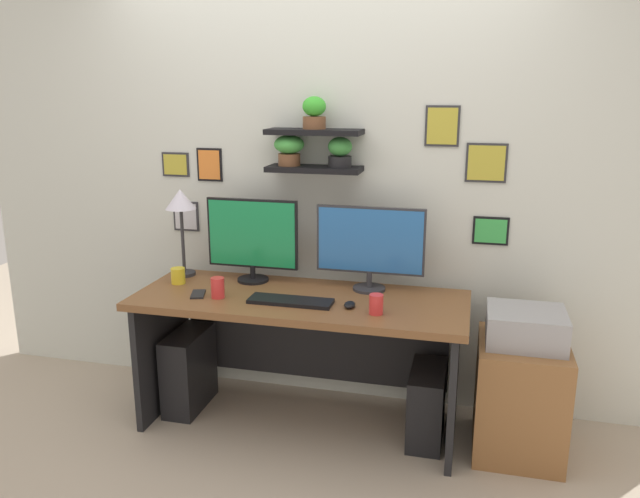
{
  "coord_description": "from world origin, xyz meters",
  "views": [
    {
      "loc": [
        0.87,
        -3.02,
        1.83
      ],
      "look_at": [
        0.1,
        0.05,
        1.01
      ],
      "focal_mm": 34.83,
      "sensor_mm": 36.0,
      "label": 1
    }
  ],
  "objects_px": {
    "monitor_right": "(370,245)",
    "desk_lamp": "(181,207)",
    "printer": "(526,327)",
    "computer_tower_right": "(427,404)",
    "coffee_mug": "(178,276)",
    "computer_tower_left": "(189,370)",
    "computer_mouse": "(350,305)",
    "drawer_cabinet": "(519,397)",
    "keyboard": "(291,301)",
    "water_cup": "(218,288)",
    "pen_cup": "(376,304)",
    "cell_phone": "(198,294)",
    "monitor_left": "(252,238)",
    "desk": "(303,329)"
  },
  "relations": [
    {
      "from": "monitor_right",
      "to": "desk_lamp",
      "type": "xyz_separation_m",
      "value": [
        -1.12,
        0.0,
        0.16
      ]
    },
    {
      "from": "desk_lamp",
      "to": "pen_cup",
      "type": "height_order",
      "value": "desk_lamp"
    },
    {
      "from": "pen_cup",
      "to": "keyboard",
      "type": "bearing_deg",
      "value": 173.34
    },
    {
      "from": "computer_tower_left",
      "to": "drawer_cabinet",
      "type": "bearing_deg",
      "value": -0.07
    },
    {
      "from": "keyboard",
      "to": "water_cup",
      "type": "bearing_deg",
      "value": -178.14
    },
    {
      "from": "drawer_cabinet",
      "to": "computer_tower_left",
      "type": "distance_m",
      "value": 1.85
    },
    {
      "from": "drawer_cabinet",
      "to": "monitor_left",
      "type": "bearing_deg",
      "value": 172.74
    },
    {
      "from": "cell_phone",
      "to": "pen_cup",
      "type": "bearing_deg",
      "value": -21.25
    },
    {
      "from": "computer_tower_right",
      "to": "monitor_right",
      "type": "bearing_deg",
      "value": 150.94
    },
    {
      "from": "computer_mouse",
      "to": "drawer_cabinet",
      "type": "height_order",
      "value": "computer_mouse"
    },
    {
      "from": "keyboard",
      "to": "computer_tower_right",
      "type": "height_order",
      "value": "keyboard"
    },
    {
      "from": "computer_mouse",
      "to": "desk_lamp",
      "type": "xyz_separation_m",
      "value": [
        -1.07,
        0.32,
        0.4
      ]
    },
    {
      "from": "computer_tower_left",
      "to": "water_cup",
      "type": "bearing_deg",
      "value": -28.38
    },
    {
      "from": "cell_phone",
      "to": "drawer_cabinet",
      "type": "bearing_deg",
      "value": -13.77
    },
    {
      "from": "monitor_right",
      "to": "desk_lamp",
      "type": "bearing_deg",
      "value": 179.88
    },
    {
      "from": "cell_phone",
      "to": "pen_cup",
      "type": "height_order",
      "value": "pen_cup"
    },
    {
      "from": "desk_lamp",
      "to": "printer",
      "type": "xyz_separation_m",
      "value": [
        1.94,
        -0.19,
        -0.48
      ]
    },
    {
      "from": "desk",
      "to": "drawer_cabinet",
      "type": "xyz_separation_m",
      "value": [
        1.16,
        -0.03,
        -0.25
      ]
    },
    {
      "from": "desk",
      "to": "computer_tower_right",
      "type": "distance_m",
      "value": 0.78
    },
    {
      "from": "coffee_mug",
      "to": "printer",
      "type": "relative_size",
      "value": 0.24
    },
    {
      "from": "water_cup",
      "to": "computer_tower_left",
      "type": "height_order",
      "value": "water_cup"
    },
    {
      "from": "monitor_left",
      "to": "computer_mouse",
      "type": "relative_size",
      "value": 5.94
    },
    {
      "from": "desk_lamp",
      "to": "computer_tower_left",
      "type": "distance_m",
      "value": 0.96
    },
    {
      "from": "printer",
      "to": "computer_tower_left",
      "type": "distance_m",
      "value": 1.9
    },
    {
      "from": "monitor_left",
      "to": "printer",
      "type": "distance_m",
      "value": 1.55
    },
    {
      "from": "printer",
      "to": "monitor_right",
      "type": "bearing_deg",
      "value": 166.89
    },
    {
      "from": "drawer_cabinet",
      "to": "printer",
      "type": "height_order",
      "value": "printer"
    },
    {
      "from": "monitor_left",
      "to": "cell_phone",
      "type": "xyz_separation_m",
      "value": [
        -0.2,
        -0.32,
        -0.25
      ]
    },
    {
      "from": "coffee_mug",
      "to": "computer_tower_left",
      "type": "relative_size",
      "value": 0.19
    },
    {
      "from": "computer_mouse",
      "to": "drawer_cabinet",
      "type": "bearing_deg",
      "value": 8.21
    },
    {
      "from": "monitor_right",
      "to": "coffee_mug",
      "type": "xyz_separation_m",
      "value": [
        -1.08,
        -0.16,
        -0.21
      ]
    },
    {
      "from": "monitor_left",
      "to": "coffee_mug",
      "type": "xyz_separation_m",
      "value": [
        -0.4,
        -0.16,
        -0.21
      ]
    },
    {
      "from": "printer",
      "to": "computer_tower_right",
      "type": "relative_size",
      "value": 0.95
    },
    {
      "from": "cell_phone",
      "to": "computer_tower_right",
      "type": "bearing_deg",
      "value": -12.41
    },
    {
      "from": "water_cup",
      "to": "cell_phone",
      "type": "bearing_deg",
      "value": 173.96
    },
    {
      "from": "computer_mouse",
      "to": "printer",
      "type": "height_order",
      "value": "computer_mouse"
    },
    {
      "from": "monitor_left",
      "to": "printer",
      "type": "height_order",
      "value": "monitor_left"
    },
    {
      "from": "keyboard",
      "to": "monitor_right",
      "type": "bearing_deg",
      "value": 41.8
    },
    {
      "from": "computer_tower_right",
      "to": "cell_phone",
      "type": "bearing_deg",
      "value": -174.27
    },
    {
      "from": "desk",
      "to": "desk_lamp",
      "type": "height_order",
      "value": "desk_lamp"
    },
    {
      "from": "computer_tower_right",
      "to": "desk",
      "type": "bearing_deg",
      "value": 176.96
    },
    {
      "from": "computer_tower_left",
      "to": "computer_tower_right",
      "type": "bearing_deg",
      "value": -0.34
    },
    {
      "from": "monitor_left",
      "to": "computer_tower_right",
      "type": "relative_size",
      "value": 1.34
    },
    {
      "from": "coffee_mug",
      "to": "monitor_left",
      "type": "bearing_deg",
      "value": 21.32
    },
    {
      "from": "monitor_right",
      "to": "computer_tower_right",
      "type": "relative_size",
      "value": 1.49
    },
    {
      "from": "coffee_mug",
      "to": "drawer_cabinet",
      "type": "height_order",
      "value": "coffee_mug"
    },
    {
      "from": "monitor_right",
      "to": "computer_tower_left",
      "type": "distance_m",
      "value": 1.3
    },
    {
      "from": "cell_phone",
      "to": "computer_tower_left",
      "type": "distance_m",
      "value": 0.56
    },
    {
      "from": "monitor_right",
      "to": "pen_cup",
      "type": "distance_m",
      "value": 0.44
    },
    {
      "from": "monitor_left",
      "to": "pen_cup",
      "type": "height_order",
      "value": "monitor_left"
    }
  ]
}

